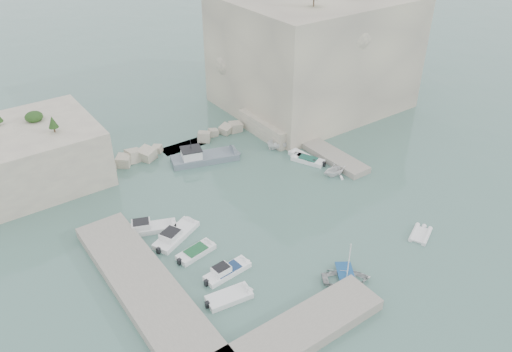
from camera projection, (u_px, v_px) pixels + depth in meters
ground at (288, 223)px, 54.24m from camera, size 400.00×400.00×0.00m
cliff_east at (313, 52)px, 76.87m from camera, size 26.00×22.00×17.00m
cliff_terrace at (281, 123)px, 72.37m from camera, size 8.00×10.00×2.50m
outcrop_west at (28, 155)px, 59.75m from camera, size 16.00×14.00×7.00m
quay_west at (148, 291)px, 44.89m from camera, size 5.00×24.00×1.10m
quay_south at (288, 338)px, 40.42m from camera, size 18.00×4.00×1.10m
ledge_east at (320, 149)px, 67.56m from camera, size 3.00×16.00×0.80m
breakwater at (183, 142)px, 68.53m from camera, size 28.00×3.00×1.40m
motorboat_a at (150, 230)px, 53.22m from camera, size 6.35×3.96×1.40m
motorboat_b at (176, 237)px, 52.23m from camera, size 6.46×4.48×1.40m
motorboat_c at (196, 254)px, 49.95m from camera, size 4.64×2.34×0.70m
motorboat_d at (228, 274)px, 47.58m from camera, size 5.31×1.98×1.40m
motorboat_e at (229, 299)px, 44.80m from camera, size 4.69×2.42×0.70m
rowboat at (346, 281)px, 46.73m from camera, size 5.66×5.28×0.95m
inflatable_dinghy at (420, 236)px, 52.44m from camera, size 3.85×2.99×0.44m
tender_east_a at (335, 175)px, 62.64m from camera, size 3.74×3.33×1.81m
tender_east_b at (308, 162)px, 65.36m from camera, size 3.44×4.99×0.70m
tender_east_c at (302, 158)px, 66.15m from camera, size 1.86×4.52×0.70m
tender_east_d at (282, 148)px, 68.55m from camera, size 4.67×2.77×1.70m
work_boat at (205, 161)px, 65.63m from camera, size 9.98×5.48×2.20m
rowboat_mast at (349, 260)px, 45.35m from camera, size 0.10×0.10×4.20m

